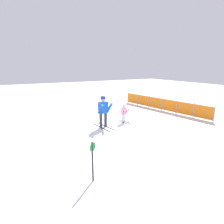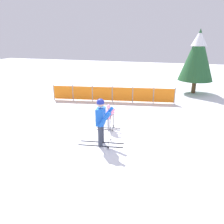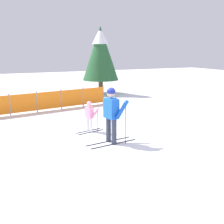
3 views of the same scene
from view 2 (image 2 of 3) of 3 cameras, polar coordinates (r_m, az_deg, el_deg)
The scene contains 5 objects.
ground_plane at distance 8.99m, azimuth -4.04°, elevation -7.37°, with size 60.00×60.00×0.00m, color white.
skier_adult at distance 8.20m, azimuth -2.81°, elevation -1.57°, with size 1.79×0.84×1.85m.
skier_child at distance 9.77m, azimuth -0.81°, elevation -0.78°, with size 1.13×0.56×1.17m.
safety_fence at distance 14.10m, azimuth 0.08°, elevation 4.75°, with size 7.79×1.38×1.05m.
conifer_far at distance 17.22m, azimuth 21.49°, elevation 13.87°, with size 2.47×2.47×4.59m.
Camera 2 is at (2.92, -7.51, 3.97)m, focal length 35.00 mm.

